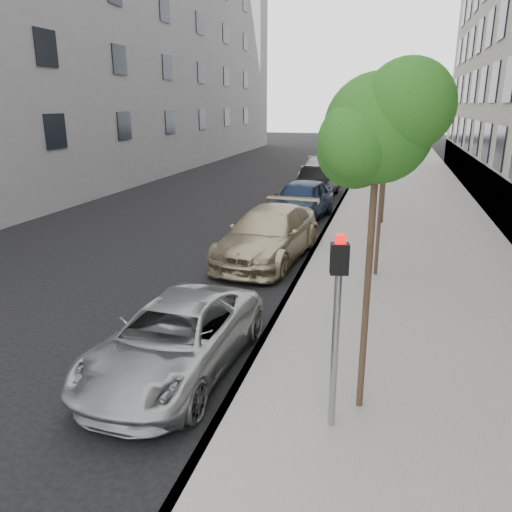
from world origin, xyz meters
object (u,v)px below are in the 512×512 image
at_px(tree_near, 380,129).
at_px(tree_far, 389,132).
at_px(sedan_blue, 301,200).
at_px(sedan_black, 318,182).
at_px(signal_pole, 337,310).
at_px(suv, 269,234).
at_px(minivan, 175,339).
at_px(sedan_rear, 317,170).
at_px(tree_mid, 386,141).

distance_m(tree_near, tree_far, 13.02).
relative_size(sedan_blue, sedan_black, 1.03).
relative_size(signal_pole, suv, 0.53).
bearing_deg(sedan_black, minivan, -85.18).
distance_m(tree_near, signal_pole, 2.49).
relative_size(minivan, suv, 0.84).
distance_m(sedan_blue, sedan_rear, 10.81).
xyz_separation_m(minivan, sedan_blue, (0.00, 12.84, 0.19)).
bearing_deg(minivan, sedan_rear, 94.92).
xyz_separation_m(tree_near, tree_far, (-0.00, 13.00, -0.69)).
xyz_separation_m(tree_near, minivan, (-3.33, 0.46, -3.71)).
xyz_separation_m(suv, sedan_black, (-0.09, 11.11, -0.01)).
bearing_deg(minivan, sedan_black, 93.03).
xyz_separation_m(suv, sedan_blue, (0.00, 5.73, 0.04)).
relative_size(tree_near, sedan_black, 1.08).
relative_size(signal_pole, sedan_rear, 0.59).
height_order(minivan, sedan_blue, sedan_blue).
bearing_deg(suv, tree_mid, -12.11).
height_order(signal_pole, sedan_rear, signal_pole).
relative_size(tree_mid, signal_pole, 1.56).
relative_size(minivan, sedan_rear, 0.94).
bearing_deg(tree_far, sedan_black, 121.03).
xyz_separation_m(tree_mid, minivan, (-3.33, -6.04, -3.10)).
height_order(tree_far, signal_pole, tree_far).
height_order(tree_mid, tree_far, tree_mid).
height_order(tree_near, tree_far, tree_near).
xyz_separation_m(tree_far, minivan, (-3.33, -12.54, -3.01)).
height_order(suv, sedan_blue, sedan_blue).
xyz_separation_m(suv, sedan_rear, (-0.90, 16.50, -0.08)).
height_order(minivan, sedan_black, sedan_black).
height_order(minivan, sedan_rear, sedan_rear).
bearing_deg(sedan_black, signal_pole, -76.56).
height_order(tree_mid, signal_pole, tree_mid).
distance_m(tree_mid, signal_pole, 7.34).
xyz_separation_m(tree_far, suv, (-3.33, -5.43, -2.86)).
height_order(tree_mid, sedan_black, tree_mid).
height_order(tree_near, sedan_black, tree_near).
bearing_deg(tree_far, sedan_rear, 110.89).
bearing_deg(signal_pole, tree_far, 75.68).
relative_size(suv, sedan_blue, 1.12).
relative_size(tree_far, sedan_blue, 0.89).
bearing_deg(sedan_rear, tree_far, -72.28).
bearing_deg(signal_pole, suv, 97.08).
distance_m(suv, sedan_rear, 16.53).
bearing_deg(tree_mid, minivan, -118.86).
xyz_separation_m(tree_near, signal_pole, (-0.39, -0.60, -2.39)).
height_order(tree_near, signal_pole, tree_near).
distance_m(minivan, sedan_blue, 12.84).
bearing_deg(sedan_black, tree_far, -54.44).
bearing_deg(suv, minivan, -84.28).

